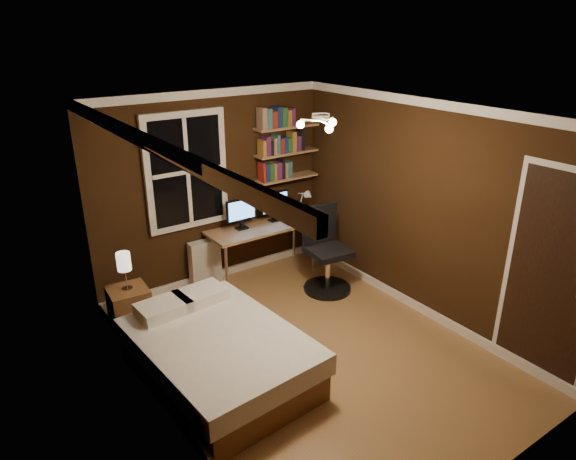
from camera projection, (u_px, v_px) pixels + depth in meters
floor at (309, 350)px, 5.45m from camera, size 4.20×4.20×0.00m
wall_back at (212, 189)px, 6.58m from camera, size 3.20×0.04×2.50m
wall_left at (154, 287)px, 4.13m from camera, size 0.04×4.20×2.50m
wall_right at (423, 210)px, 5.83m from camera, size 0.04×4.20×2.50m
ceiling at (314, 112)px, 4.51m from camera, size 3.20×4.20×0.02m
window at (186, 171)px, 6.25m from camera, size 1.06×0.06×1.46m
door at (550, 280)px, 4.73m from camera, size 0.03×0.82×2.05m
ceiling_fixture at (321, 125)px, 4.47m from camera, size 0.44×0.44×0.18m
bookshelf_lower at (287, 178)px, 7.06m from camera, size 0.92×0.22×0.03m
books_row_lower at (287, 169)px, 7.01m from camera, size 0.48×0.16×0.23m
bookshelf_middle at (287, 153)px, 6.93m from camera, size 0.92×0.22×0.03m
books_row_middle at (287, 143)px, 6.88m from camera, size 0.66×0.16×0.23m
bookshelf_upper at (287, 127)px, 6.79m from camera, size 0.92×0.22×0.03m
books_row_upper at (287, 117)px, 6.75m from camera, size 0.42×0.16×0.23m
bed at (218, 355)px, 4.93m from camera, size 1.45×1.92×0.62m
nightstand at (130, 310)px, 5.72m from camera, size 0.44×0.44×0.52m
bedside_lamp at (125, 271)px, 5.54m from camera, size 0.15×0.15×0.44m
radiator at (205, 263)px, 6.73m from camera, size 0.41×0.14×0.62m
desk at (262, 230)px, 6.87m from camera, size 1.50×0.56×0.71m
monitor_left at (241, 214)px, 6.68m from camera, size 0.43×0.12×0.41m
monitor_right at (275, 206)px, 6.96m from camera, size 0.43×0.12×0.41m
desk_lamp at (304, 203)px, 7.04m from camera, size 0.14×0.32×0.44m
office_chair at (326, 258)px, 6.57m from camera, size 0.61×0.61×1.10m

